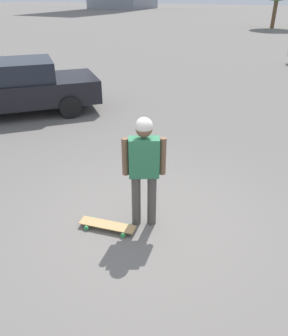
% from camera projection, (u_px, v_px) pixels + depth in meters
% --- Properties ---
extents(ground_plane, '(220.00, 220.00, 0.00)m').
position_uv_depth(ground_plane, '(144.00, 223.00, 4.95)').
color(ground_plane, slate).
extents(person, '(0.37, 0.54, 1.67)m').
position_uv_depth(person, '(144.00, 163.00, 4.46)').
color(person, '#4C4742').
rests_on(person, ground_plane).
extents(skateboard, '(0.36, 0.86, 0.08)m').
position_uv_depth(skateboard, '(107.00, 225.00, 4.78)').
color(skateboard, tan).
rests_on(skateboard, ground_plane).
extents(car_parked_near, '(4.75, 4.64, 1.46)m').
position_uv_depth(car_parked_near, '(12.00, 87.00, 9.14)').
color(car_parked_near, black).
rests_on(car_parked_near, ground_plane).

